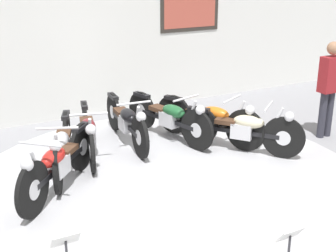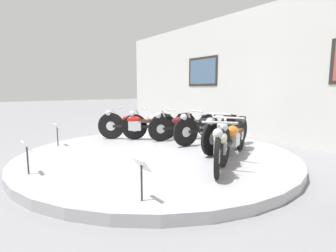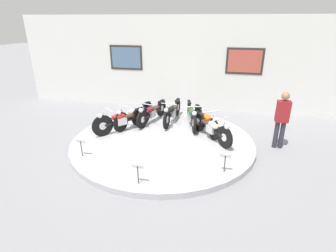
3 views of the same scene
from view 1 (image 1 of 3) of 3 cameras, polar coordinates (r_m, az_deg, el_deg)
ground_plane at (r=6.55m, az=0.08°, el=-7.46°), size 60.00×60.00×0.00m
display_platform at (r=6.51m, az=0.08°, el=-6.86°), size 5.47×5.47×0.15m
back_wall at (r=9.28m, az=-10.85°, el=12.31°), size 14.00×0.22×3.71m
motorcycle_red at (r=6.09m, az=-13.28°, el=-4.39°), size 1.41×1.54×0.82m
motorcycle_silver at (r=6.66m, az=-12.77°, el=-2.36°), size 0.80×1.88×0.80m
motorcycle_maroon at (r=7.17m, az=-9.71°, el=-0.64°), size 0.65×1.92×0.79m
motorcycle_black at (r=7.53m, az=-5.08°, el=0.67°), size 0.54×2.00×0.80m
motorcycle_green at (r=7.68m, az=0.19°, el=1.16°), size 0.64×1.96×0.81m
motorcycle_orange at (r=7.59m, az=5.15°, el=0.89°), size 0.94×1.84×0.81m
motorcycle_cream at (r=7.27m, az=9.03°, el=-0.23°), size 1.29×1.59×0.80m
info_placard_front_left at (r=4.48m, az=-12.32°, el=-14.14°), size 0.26×0.11×0.51m
info_placard_front_centre at (r=4.60m, az=14.62°, el=-13.39°), size 0.26×0.11×0.51m
visitor_standing at (r=8.54m, az=19.06°, el=4.84°), size 0.36×0.22×1.69m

